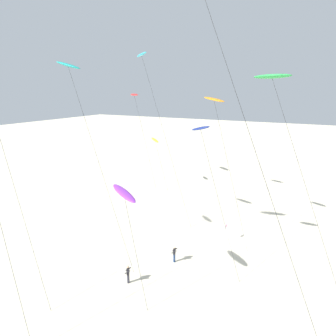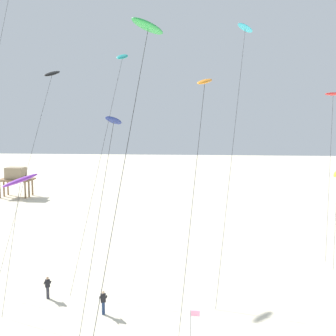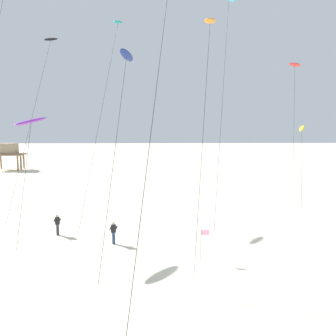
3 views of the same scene
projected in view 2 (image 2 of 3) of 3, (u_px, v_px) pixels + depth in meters
The scene contains 12 objects.
kite_red at pixel (333, 95), 42.69m from camera, with size 2.83×6.48×15.88m.
kite_orange at pixel (204, 84), 25.50m from camera, with size 2.07×6.12×15.78m.
kite_purple at pixel (20, 181), 29.74m from camera, with size 2.00×3.85×9.42m.
kite_green at pixel (148, 29), 19.69m from camera, with size 2.96×8.90×17.72m.
kite_cyan at pixel (245, 32), 35.21m from camera, with size 3.32×9.38×20.98m.
kite_teal at pixel (122, 58), 38.06m from camera, with size 3.00×10.26×19.24m.
kite_black at pixel (52, 76), 40.83m from camera, with size 2.99×9.09×17.99m.
kite_navy at pixel (113, 124), 25.54m from camera, with size 1.88×5.61×13.49m.
kite_flyer_nearest at pixel (103, 302), 28.94m from camera, with size 0.66×0.64×1.67m.
kite_flyer_middle at pixel (48, 287), 31.49m from camera, with size 0.70×0.69×1.67m.
stilt_house at pixel (16, 176), 72.04m from camera, with size 5.47×3.74×5.01m.
marker_flag at pixel (193, 320), 25.08m from camera, with size 0.56×0.05×2.10m.
Camera 2 is at (-0.43, -23.41, 13.26)m, focal length 45.79 mm.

